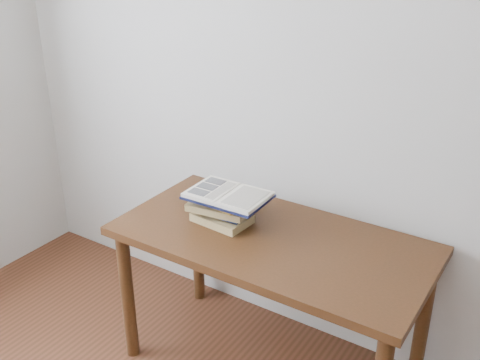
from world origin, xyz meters
The scene contains 3 objects.
desk centered at (0.01, 1.38, 0.60)m, with size 1.31×0.66×0.70m.
book_stack centered at (-0.23, 1.38, 0.76)m, with size 0.28×0.22×0.12m.
open_book centered at (-0.20, 1.38, 0.84)m, with size 0.34×0.24×0.03m.
Camera 1 is at (0.99, -0.38, 1.88)m, focal length 42.00 mm.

